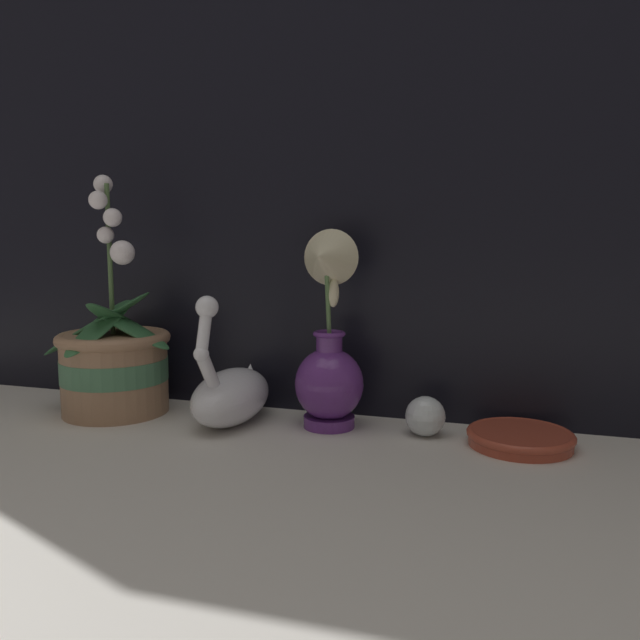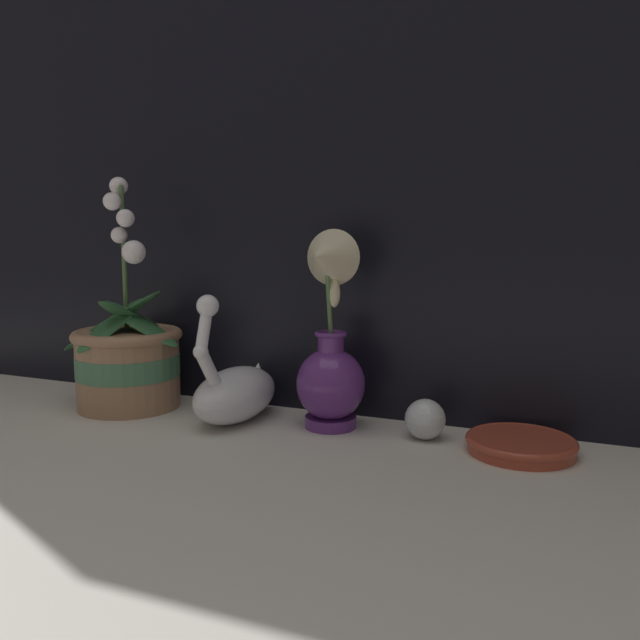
# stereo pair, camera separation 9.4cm
# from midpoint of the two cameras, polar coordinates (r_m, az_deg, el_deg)

# --- Properties ---
(ground_plane) EXTENTS (2.80, 2.80, 0.00)m
(ground_plane) POSITION_cam_midpoint_polar(r_m,az_deg,el_deg) (0.90, -7.40, -11.82)
(ground_plane) COLOR beige
(window_backdrop) EXTENTS (2.80, 0.03, 1.20)m
(window_backdrop) POSITION_cam_midpoint_polar(r_m,az_deg,el_deg) (1.10, -2.69, 23.42)
(window_backdrop) COLOR black
(window_backdrop) RESTS_ON ground_plane
(orchid_potted_plant) EXTENTS (0.25, 0.25, 0.40)m
(orchid_potted_plant) POSITION_cam_midpoint_polar(r_m,az_deg,el_deg) (1.13, -20.59, -3.61)
(orchid_potted_plant) COLOR #9E7556
(orchid_potted_plant) RESTS_ON ground_plane
(swan_figurine) EXTENTS (0.10, 0.21, 0.21)m
(swan_figurine) POSITION_cam_midpoint_polar(r_m,az_deg,el_deg) (1.03, -10.75, -6.57)
(swan_figurine) COLOR white
(swan_figurine) RESTS_ON ground_plane
(blue_vase) EXTENTS (0.11, 0.12, 0.31)m
(blue_vase) POSITION_cam_midpoint_polar(r_m,az_deg,el_deg) (0.97, -2.05, -3.01)
(blue_vase) COLOR #602D7F
(blue_vase) RESTS_ON ground_plane
(glass_sphere) EXTENTS (0.06, 0.06, 0.06)m
(glass_sphere) POSITION_cam_midpoint_polar(r_m,az_deg,el_deg) (0.96, 6.82, -8.76)
(glass_sphere) COLOR silver
(glass_sphere) RESTS_ON ground_plane
(amber_dish) EXTENTS (0.15, 0.15, 0.02)m
(amber_dish) POSITION_cam_midpoint_polar(r_m,az_deg,el_deg) (0.94, 15.11, -10.35)
(amber_dish) COLOR #A8422D
(amber_dish) RESTS_ON ground_plane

